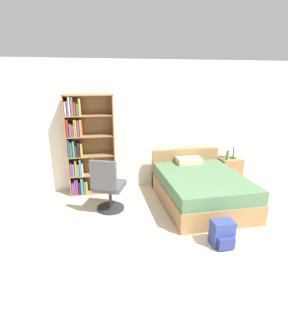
# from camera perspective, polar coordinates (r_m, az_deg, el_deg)

# --- Properties ---
(ground_plane) EXTENTS (14.00, 14.00, 0.00)m
(ground_plane) POSITION_cam_1_polar(r_m,az_deg,el_deg) (3.43, 19.74, -23.27)
(ground_plane) COLOR beige
(wall_back) EXTENTS (9.00, 0.06, 2.60)m
(wall_back) POSITION_cam_1_polar(r_m,az_deg,el_deg) (5.63, 4.39, 9.20)
(wall_back) COLOR silver
(wall_back) RESTS_ON ground_plane
(bookshelf) EXTENTS (0.91, 0.29, 1.97)m
(bookshelf) POSITION_cam_1_polar(r_m,az_deg,el_deg) (5.27, -12.91, 4.48)
(bookshelf) COLOR olive
(bookshelf) RESTS_ON ground_plane
(bed) EXTENTS (1.44, 1.91, 0.83)m
(bed) POSITION_cam_1_polar(r_m,az_deg,el_deg) (5.04, 12.10, -4.23)
(bed) COLOR olive
(bed) RESTS_ON ground_plane
(office_chair) EXTENTS (0.65, 0.70, 1.00)m
(office_chair) POSITION_cam_1_polar(r_m,az_deg,el_deg) (4.57, -7.87, -4.15)
(office_chair) COLOR #232326
(office_chair) RESTS_ON ground_plane
(nightstand) EXTENTS (0.47, 0.42, 0.58)m
(nightstand) POSITION_cam_1_polar(r_m,az_deg,el_deg) (6.15, 18.01, -0.58)
(nightstand) COLOR olive
(nightstand) RESTS_ON ground_plane
(table_lamp) EXTENTS (0.26, 0.26, 0.48)m
(table_lamp) POSITION_cam_1_polar(r_m,az_deg,el_deg) (6.00, 19.13, 5.48)
(table_lamp) COLOR #333333
(table_lamp) RESTS_ON nightstand
(water_bottle) EXTENTS (0.06, 0.06, 0.21)m
(water_bottle) POSITION_cam_1_polar(r_m,az_deg,el_deg) (5.89, 17.74, 2.59)
(water_bottle) COLOR #3F8C4C
(water_bottle) RESTS_ON nightstand
(backpack_blue) EXTENTS (0.31, 0.29, 0.37)m
(backpack_blue) POSITION_cam_1_polar(r_m,az_deg,el_deg) (3.94, 16.68, -13.59)
(backpack_blue) COLOR navy
(backpack_blue) RESTS_ON ground_plane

